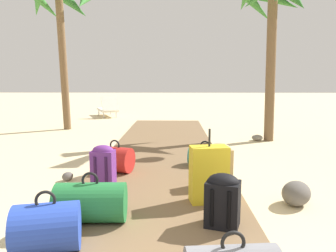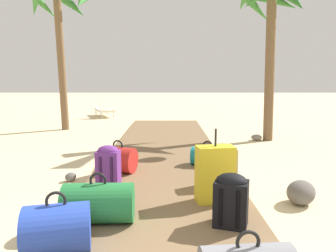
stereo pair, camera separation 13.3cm
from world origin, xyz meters
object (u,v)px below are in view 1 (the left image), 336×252
(duffel_bag_green, at_px, (91,202))
(palm_tree_far_left, at_px, (61,12))
(duffel_bag_blue, at_px, (47,228))
(duffel_bag_red, at_px, (115,159))
(backpack_purple, at_px, (103,168))
(suitcase_yellow, at_px, (209,174))
(backpack_black, at_px, (223,199))
(palm_tree_far_right, at_px, (272,7))
(duffel_bag_teal, at_px, (205,156))
(backpack_tan, at_px, (219,163))
(lounge_chair, at_px, (108,108))

(duffel_bag_green, distance_m, palm_tree_far_left, 7.25)
(duffel_bag_blue, bearing_deg, duffel_bag_red, 86.52)
(backpack_purple, bearing_deg, suitcase_yellow, -12.11)
(backpack_black, bearing_deg, duffel_bag_green, 176.54)
(palm_tree_far_right, bearing_deg, backpack_purple, -128.30)
(duffel_bag_red, height_order, duffel_bag_teal, duffel_bag_red)
(backpack_purple, bearing_deg, backpack_black, -33.71)
(backpack_purple, height_order, backpack_tan, backpack_purple)
(backpack_purple, xyz_separation_m, backpack_tan, (1.44, 0.29, -0.01))
(duffel_bag_blue, xyz_separation_m, duffel_bag_green, (0.21, 0.55, -0.01))
(backpack_tan, bearing_deg, duffel_bag_blue, -134.21)
(duffel_bag_teal, distance_m, backpack_black, 2.14)
(duffel_bag_teal, distance_m, palm_tree_far_right, 4.24)
(duffel_bag_red, height_order, palm_tree_far_left, palm_tree_far_left)
(backpack_purple, relative_size, backpack_black, 1.16)
(backpack_purple, relative_size, suitcase_yellow, 0.71)
(backpack_tan, bearing_deg, lounge_chair, 110.77)
(duffel_bag_green, height_order, lounge_chair, lounge_chair)
(backpack_tan, relative_size, duffel_bag_red, 0.96)
(backpack_purple, height_order, palm_tree_far_left, palm_tree_far_left)
(duffel_bag_teal, distance_m, palm_tree_far_left, 6.28)
(backpack_purple, distance_m, duffel_bag_green, 0.81)
(palm_tree_far_right, relative_size, lounge_chair, 2.35)
(duffel_bag_red, distance_m, palm_tree_far_left, 5.85)
(duffel_bag_blue, relative_size, duffel_bag_green, 0.85)
(backpack_tan, height_order, duffel_bag_teal, backpack_tan)
(duffel_bag_red, xyz_separation_m, duffel_bag_green, (0.07, -1.69, 0.00))
(duffel_bag_teal, relative_size, palm_tree_far_right, 0.15)
(duffel_bag_green, relative_size, backpack_black, 1.35)
(duffel_bag_teal, xyz_separation_m, suitcase_yellow, (-0.11, -1.53, 0.17))
(duffel_bag_red, relative_size, palm_tree_far_left, 0.14)
(backpack_tan, xyz_separation_m, duffel_bag_green, (-1.39, -1.09, -0.10))
(suitcase_yellow, distance_m, palm_tree_far_left, 7.25)
(backpack_purple, bearing_deg, duffel_bag_green, -86.27)
(suitcase_yellow, bearing_deg, duffel_bag_red, 137.65)
(duffel_bag_red, bearing_deg, palm_tree_far_left, 116.72)
(palm_tree_far_right, xyz_separation_m, lounge_chair, (-4.80, 4.75, -2.74))
(duffel_bag_teal, bearing_deg, duffel_bag_green, -122.29)
(duffel_bag_blue, relative_size, backpack_black, 1.15)
(backpack_purple, relative_size, palm_tree_far_left, 0.14)
(backpack_purple, height_order, backpack_black, backpack_purple)
(suitcase_yellow, bearing_deg, backpack_black, -83.86)
(backpack_purple, distance_m, duffel_bag_red, 0.90)
(duffel_bag_blue, relative_size, backpack_purple, 0.99)
(suitcase_yellow, height_order, palm_tree_far_right, palm_tree_far_right)
(duffel_bag_green, bearing_deg, duffel_bag_blue, -110.97)
(suitcase_yellow, bearing_deg, backpack_tan, 71.05)
(backpack_purple, relative_size, lounge_chair, 0.36)
(palm_tree_far_left, bearing_deg, palm_tree_far_right, -15.46)
(backpack_tan, xyz_separation_m, suitcase_yellow, (-0.19, -0.56, 0.02))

